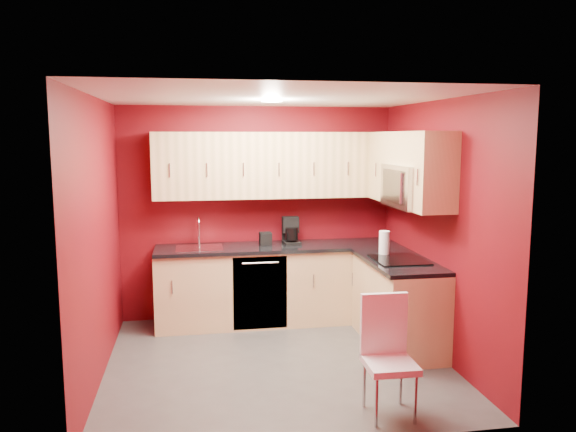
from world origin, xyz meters
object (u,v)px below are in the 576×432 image
object	(u,v)px
microwave	(412,186)
dining_chair	(390,358)
sink	(199,245)
paper_towel	(384,243)
coffee_maker	(292,231)
napkin_holder	(265,239)

from	to	relation	value
microwave	dining_chair	size ratio (longest dim) A/B	0.82
sink	paper_towel	distance (m)	2.05
microwave	sink	xyz separation A→B (m)	(-2.09, 1.00, -0.72)
microwave	sink	world-z (taller)	microwave
microwave	paper_towel	size ratio (longest dim) A/B	2.95
sink	dining_chair	xyz separation A→B (m)	(1.40, -2.37, -0.48)
dining_chair	coffee_maker	bearing A→B (deg)	99.32
napkin_holder	paper_towel	world-z (taller)	paper_towel
microwave	dining_chair	distance (m)	1.94
sink	coffee_maker	bearing A→B (deg)	2.38
microwave	dining_chair	world-z (taller)	microwave
sink	coffee_maker	xyz separation A→B (m)	(1.06, 0.04, 0.12)
napkin_holder	microwave	bearing A→B (deg)	-37.85
microwave	paper_towel	distance (m)	0.70
dining_chair	microwave	bearing A→B (deg)	64.40
paper_towel	dining_chair	world-z (taller)	paper_towel
microwave	coffee_maker	bearing A→B (deg)	134.54
dining_chair	sink	bearing A→B (deg)	121.97
sink	napkin_holder	xyz separation A→B (m)	(0.76, 0.04, 0.04)
microwave	paper_towel	world-z (taller)	microwave
sink	dining_chair	distance (m)	2.79
sink	napkin_holder	world-z (taller)	sink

